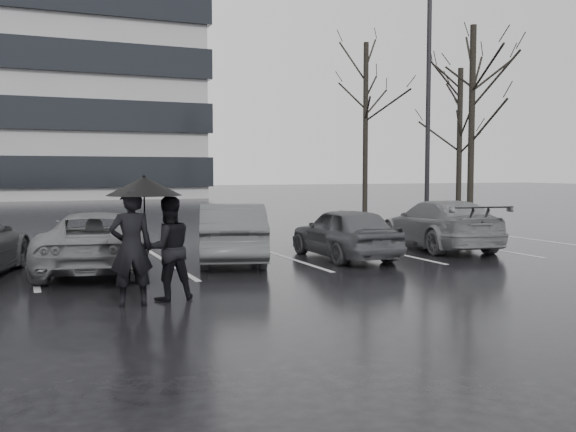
{
  "coord_description": "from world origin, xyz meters",
  "views": [
    {
      "loc": [
        -5.25,
        -11.54,
        2.05
      ],
      "look_at": [
        0.02,
        1.0,
        1.1
      ],
      "focal_mm": 40.0,
      "sensor_mm": 36.0,
      "label": 1
    }
  ],
  "objects_px": {
    "tree_north": "(366,128)",
    "tree_ne": "(459,141)",
    "car_west_b": "(97,241)",
    "car_east": "(439,224)",
    "car_west_a": "(232,232)",
    "pedestrian_right": "(168,248)",
    "tree_east": "(472,124)",
    "car_main": "(344,233)",
    "pedestrian_left": "(131,248)",
    "lamp_post": "(428,105)"
  },
  "relations": [
    {
      "from": "tree_north",
      "to": "tree_ne",
      "type": "bearing_deg",
      "value": -40.6
    },
    {
      "from": "car_west_b",
      "to": "car_east",
      "type": "xyz_separation_m",
      "value": [
        8.82,
        0.45,
        0.03
      ]
    },
    {
      "from": "car_west_a",
      "to": "pedestrian_right",
      "type": "bearing_deg",
      "value": 74.96
    },
    {
      "from": "pedestrian_right",
      "to": "tree_ne",
      "type": "xyz_separation_m",
      "value": [
        17.59,
        15.48,
        2.67
      ]
    },
    {
      "from": "car_west_b",
      "to": "car_west_a",
      "type": "bearing_deg",
      "value": -163.68
    },
    {
      "from": "car_east",
      "to": "car_west_a",
      "type": "bearing_deg",
      "value": 10.73
    },
    {
      "from": "tree_east",
      "to": "tree_ne",
      "type": "relative_size",
      "value": 1.14
    },
    {
      "from": "car_west_a",
      "to": "tree_east",
      "type": "height_order",
      "value": "tree_east"
    },
    {
      "from": "car_west_b",
      "to": "car_east",
      "type": "height_order",
      "value": "car_east"
    },
    {
      "from": "car_main",
      "to": "tree_east",
      "type": "xyz_separation_m",
      "value": [
        10.21,
        8.23,
        3.39
      ]
    },
    {
      "from": "tree_east",
      "to": "car_west_b",
      "type": "bearing_deg",
      "value": -153.37
    },
    {
      "from": "tree_east",
      "to": "tree_north",
      "type": "xyz_separation_m",
      "value": [
        -1.0,
        7.0,
        0.25
      ]
    },
    {
      "from": "pedestrian_left",
      "to": "lamp_post",
      "type": "bearing_deg",
      "value": -139.16
    },
    {
      "from": "car_main",
      "to": "pedestrian_right",
      "type": "height_order",
      "value": "pedestrian_right"
    },
    {
      "from": "pedestrian_right",
      "to": "tree_east",
      "type": "bearing_deg",
      "value": -148.04
    },
    {
      "from": "car_main",
      "to": "car_east",
      "type": "distance_m",
      "value": 3.33
    },
    {
      "from": "car_west_a",
      "to": "car_east",
      "type": "height_order",
      "value": "car_west_a"
    },
    {
      "from": "tree_east",
      "to": "tree_ne",
      "type": "xyz_separation_m",
      "value": [
        2.5,
        4.0,
        -0.5
      ]
    },
    {
      "from": "tree_ne",
      "to": "tree_north",
      "type": "distance_m",
      "value": 4.67
    },
    {
      "from": "lamp_post",
      "to": "car_west_b",
      "type": "bearing_deg",
      "value": -152.26
    },
    {
      "from": "car_main",
      "to": "tree_east",
      "type": "height_order",
      "value": "tree_east"
    },
    {
      "from": "pedestrian_left",
      "to": "tree_ne",
      "type": "distance_m",
      "value": 24.18
    },
    {
      "from": "car_west_a",
      "to": "tree_ne",
      "type": "bearing_deg",
      "value": -126.81
    },
    {
      "from": "car_east",
      "to": "tree_east",
      "type": "height_order",
      "value": "tree_east"
    },
    {
      "from": "car_main",
      "to": "tree_north",
      "type": "relative_size",
      "value": 0.42
    },
    {
      "from": "car_west_a",
      "to": "tree_north",
      "type": "distance_m",
      "value": 19.17
    },
    {
      "from": "lamp_post",
      "to": "tree_ne",
      "type": "height_order",
      "value": "lamp_post"
    },
    {
      "from": "car_west_a",
      "to": "tree_north",
      "type": "xyz_separation_m",
      "value": [
        11.81,
        14.68,
        3.59
      ]
    },
    {
      "from": "tree_north",
      "to": "car_main",
      "type": "bearing_deg",
      "value": -121.17
    },
    {
      "from": "car_main",
      "to": "tree_ne",
      "type": "bearing_deg",
      "value": -135.56
    },
    {
      "from": "pedestrian_right",
      "to": "tree_ne",
      "type": "relative_size",
      "value": 0.24
    },
    {
      "from": "tree_ne",
      "to": "lamp_post",
      "type": "bearing_deg",
      "value": -136.58
    },
    {
      "from": "car_west_a",
      "to": "car_west_b",
      "type": "bearing_deg",
      "value": 20.58
    },
    {
      "from": "car_west_b",
      "to": "car_east",
      "type": "relative_size",
      "value": 0.99
    },
    {
      "from": "car_west_b",
      "to": "lamp_post",
      "type": "bearing_deg",
      "value": -140.66
    },
    {
      "from": "tree_north",
      "to": "pedestrian_right",
      "type": "bearing_deg",
      "value": -127.31
    },
    {
      "from": "pedestrian_right",
      "to": "lamp_post",
      "type": "height_order",
      "value": "lamp_post"
    },
    {
      "from": "car_main",
      "to": "lamp_post",
      "type": "xyz_separation_m",
      "value": [
        7.24,
        7.05,
        3.93
      ]
    },
    {
      "from": "pedestrian_left",
      "to": "car_west_a",
      "type": "bearing_deg",
      "value": -124.41
    },
    {
      "from": "pedestrian_left",
      "to": "car_west_b",
      "type": "bearing_deg",
      "value": -87.22
    },
    {
      "from": "car_west_b",
      "to": "tree_north",
      "type": "distance_m",
      "value": 21.33
    },
    {
      "from": "car_west_a",
      "to": "car_west_b",
      "type": "distance_m",
      "value": 3.0
    },
    {
      "from": "pedestrian_right",
      "to": "car_main",
      "type": "bearing_deg",
      "value": -151.59
    },
    {
      "from": "pedestrian_left",
      "to": "tree_east",
      "type": "height_order",
      "value": "tree_east"
    },
    {
      "from": "car_east",
      "to": "tree_north",
      "type": "relative_size",
      "value": 0.52
    },
    {
      "from": "lamp_post",
      "to": "car_main",
      "type": "bearing_deg",
      "value": -135.76
    },
    {
      "from": "tree_east",
      "to": "tree_ne",
      "type": "height_order",
      "value": "tree_east"
    },
    {
      "from": "car_main",
      "to": "car_west_a",
      "type": "distance_m",
      "value": 2.65
    },
    {
      "from": "car_west_a",
      "to": "pedestrian_right",
      "type": "height_order",
      "value": "pedestrian_right"
    },
    {
      "from": "car_east",
      "to": "tree_north",
      "type": "distance_m",
      "value": 16.07
    }
  ]
}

